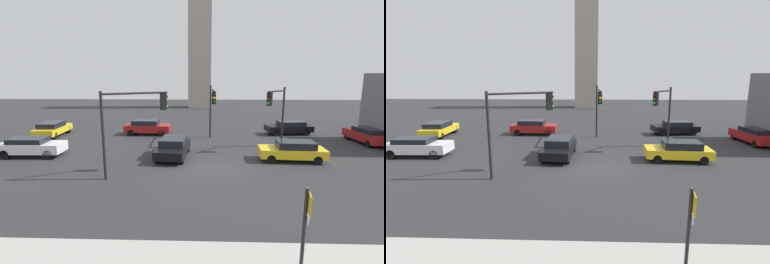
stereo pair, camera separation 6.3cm
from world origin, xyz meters
The scene contains 13 objects.
ground_plane centered at (0.00, 0.00, 0.00)m, with size 104.06×104.06×0.00m, color #2D2D30.
direction_sign centered at (2.38, -10.23, 1.87)m, with size 0.20×0.71×2.79m.
traffic_light_0 centered at (-4.31, -1.22, 3.66)m, with size 3.52×2.02×5.02m.
traffic_light_1 centered at (0.45, 7.41, 3.53)m, with size 0.39×4.18×4.96m.
traffic_light_2 centered at (5.42, 5.11, 3.45)m, with size 1.87×2.04×4.92m.
car_0 centered at (-2.49, 2.61, 0.74)m, with size 2.35×4.62×1.40m.
car_1 centered at (-12.89, 2.36, 0.76)m, with size 4.55×1.96×1.40m.
car_2 centered at (5.89, 1.92, 0.74)m, with size 4.54×2.06×1.40m.
car_3 centered at (-5.88, 10.46, 0.78)m, with size 4.50×1.97×1.46m.
car_4 centered at (14.02, 7.38, 0.74)m, with size 2.29×4.60×1.39m.
car_5 centered at (8.34, 11.00, 0.73)m, with size 4.62×2.29×1.34m.
car_6 centered at (-14.96, 9.33, 0.75)m, with size 2.18×4.61×1.40m.
skyline_tower centered at (-0.86, 35.22, 11.59)m, with size 4.00×4.00×23.18m, color #A89E8E.
Camera 2 is at (-0.38, -17.37, 5.88)m, focal length 26.61 mm.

